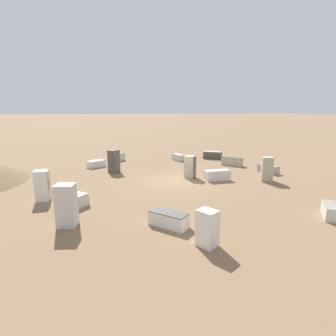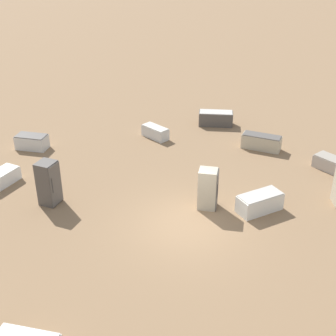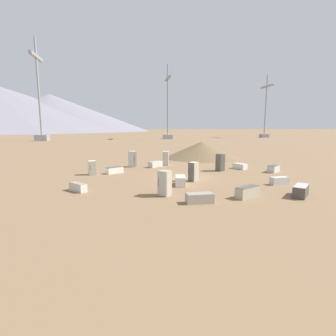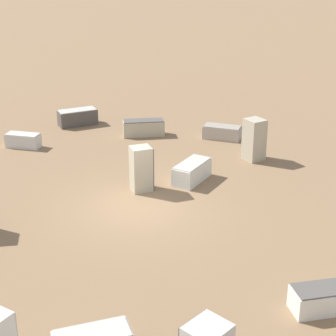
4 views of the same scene
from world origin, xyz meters
name	(u,v)px [view 2 (image 2 of 4)]	position (x,y,z in m)	size (l,w,h in m)	color
ground_plane	(186,225)	(0.00, 0.00, 0.00)	(1000.00, 1000.00, 0.00)	#846647
discarded_fridge_0	(333,164)	(-8.08, 0.87, 0.31)	(0.77, 1.72, 0.62)	#A89E93
discarded_fridge_1	(261,142)	(-7.30, -2.72, 0.37)	(1.48, 2.01, 0.75)	#B2A88E
discarded_fridge_4	(216,118)	(-7.71, -6.41, 0.39)	(1.88, 1.87, 0.79)	#4C4742
discarded_fridge_7	(32,142)	(1.62, -9.99, 0.36)	(1.57, 1.70, 0.72)	silver
discarded_fridge_8	(49,183)	(3.24, -4.68, 0.92)	(0.97, 0.98, 1.84)	#4C4742
discarded_fridge_11	(2,178)	(4.18, -7.41, 0.30)	(1.73, 1.34, 0.61)	white
discarded_fridge_12	(155,132)	(-4.00, -7.14, 0.31)	(0.78, 1.56, 0.63)	silver
discarded_fridge_13	(260,202)	(-2.91, 1.02, 0.37)	(1.92, 1.11, 0.74)	silver
discarded_fridge_14	(208,189)	(-1.50, -0.46, 0.84)	(0.98, 0.99, 1.67)	#B2A88E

